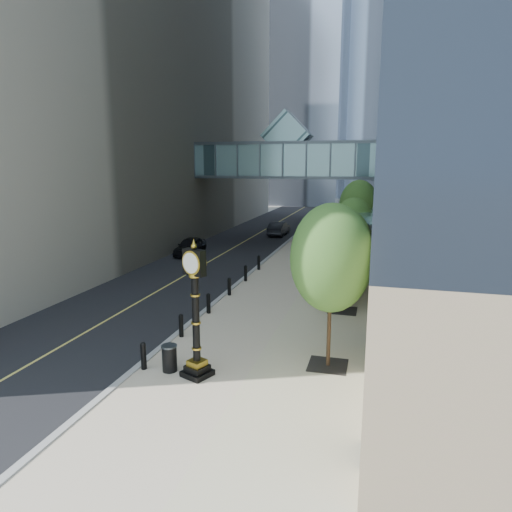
# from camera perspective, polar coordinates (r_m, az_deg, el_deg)

# --- Properties ---
(ground) EXTENTS (320.00, 320.00, 0.00)m
(ground) POSITION_cam_1_polar(r_m,az_deg,el_deg) (15.39, -6.44, -16.72)
(ground) COLOR gray
(ground) RESTS_ON ground
(road) EXTENTS (8.00, 180.00, 0.02)m
(road) POSITION_cam_1_polar(r_m,az_deg,el_deg) (54.42, 2.17, 3.89)
(road) COLOR black
(road) RESTS_ON ground
(sidewalk) EXTENTS (8.00, 180.00, 0.06)m
(sidewalk) POSITION_cam_1_polar(r_m,az_deg,el_deg) (53.21, 10.61, 3.55)
(sidewalk) COLOR #BAA98F
(sidewalk) RESTS_ON ground
(curb) EXTENTS (0.25, 180.00, 0.07)m
(curb) POSITION_cam_1_polar(r_m,az_deg,el_deg) (53.67, 6.34, 3.74)
(curb) COLOR gray
(curb) RESTS_ON ground
(midrise_left) EXTENTS (20.00, 58.00, 40.00)m
(midrise_left) POSITION_cam_1_polar(r_m,az_deg,el_deg) (47.48, -21.20, 26.39)
(midrise_left) COLOR #B1A78B
(midrise_left) RESTS_ON ground
(distant_tower_c) EXTENTS (22.00, 22.00, 65.00)m
(distant_tower_c) POSITION_cam_1_polar(r_m,az_deg,el_deg) (135.39, 11.01, 22.11)
(distant_tower_c) COLOR #A2B0CB
(distant_tower_c) RESTS_ON ground
(skywalk) EXTENTS (17.00, 4.20, 5.80)m
(skywalk) POSITION_cam_1_polar(r_m,az_deg,el_deg) (41.36, 3.94, 12.15)
(skywalk) COLOR slate
(skywalk) RESTS_ON ground
(entrance_canopy) EXTENTS (3.00, 8.00, 4.38)m
(entrance_canopy) POSITION_cam_1_polar(r_m,az_deg,el_deg) (26.79, 11.60, 4.73)
(entrance_canopy) COLOR #383F44
(entrance_canopy) RESTS_ON ground
(bollard_row) EXTENTS (0.20, 16.20, 0.90)m
(bollard_row) POSITION_cam_1_polar(r_m,az_deg,el_deg) (23.91, -4.58, -4.91)
(bollard_row) COLOR black
(bollard_row) RESTS_ON sidewalk
(street_trees) EXTENTS (2.91, 28.73, 5.99)m
(street_trees) POSITION_cam_1_polar(r_m,az_deg,el_deg) (28.60, 12.05, 4.36)
(street_trees) COLOR black
(street_trees) RESTS_ON sidewalk
(street_clock) EXTENTS (1.14, 1.14, 4.64)m
(street_clock) POSITION_cam_1_polar(r_m,az_deg,el_deg) (15.63, -7.52, -7.97)
(street_clock) COLOR black
(street_clock) RESTS_ON sidewalk
(trash_bin) EXTENTS (0.62, 0.62, 0.90)m
(trash_bin) POSITION_cam_1_polar(r_m,az_deg,el_deg) (16.71, -10.76, -12.52)
(trash_bin) COLOR black
(trash_bin) RESTS_ON sidewalk
(pedestrian) EXTENTS (0.78, 0.60, 1.92)m
(pedestrian) POSITION_cam_1_polar(r_m,az_deg,el_deg) (27.37, 9.89, -1.82)
(pedestrian) COLOR beige
(pedestrian) RESTS_ON sidewalk
(car_near) EXTENTS (1.82, 4.18, 1.40)m
(car_near) POSITION_cam_1_polar(r_m,az_deg,el_deg) (36.88, -8.22, 1.21)
(car_near) COLOR black
(car_near) RESTS_ON road
(car_far) EXTENTS (1.59, 4.28, 1.40)m
(car_far) POSITION_cam_1_polar(r_m,az_deg,el_deg) (46.68, 2.88, 3.48)
(car_far) COLOR black
(car_far) RESTS_ON road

